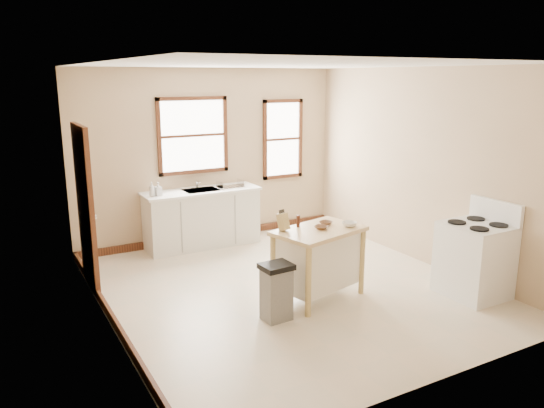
{
  "coord_description": "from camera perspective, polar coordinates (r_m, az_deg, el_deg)",
  "views": [
    {
      "loc": [
        -3.3,
        -5.5,
        2.67
      ],
      "look_at": [
        -0.02,
        0.4,
        1.04
      ],
      "focal_mm": 35.0,
      "sensor_mm": 36.0,
      "label": 1
    }
  ],
  "objects": [
    {
      "name": "kitchen_island",
      "position": [
        6.54,
        5.0,
        -6.39
      ],
      "size": [
        1.21,
        0.92,
        0.88
      ],
      "primitive_type": null,
      "rotation": [
        0.0,
        0.0,
        0.24
      ],
      "color": "#CCB878",
      "rests_on": "ground"
    },
    {
      "name": "wall_left",
      "position": [
        5.74,
        -17.81,
        0.15
      ],
      "size": [
        0.04,
        5.0,
        2.8
      ],
      "primitive_type": "cube",
      "color": "tan",
      "rests_on": "ground"
    },
    {
      "name": "bowl_a",
      "position": [
        6.4,
        5.33,
        -2.53
      ],
      "size": [
        0.22,
        0.22,
        0.04
      ],
      "primitive_type": "imported",
      "rotation": [
        0.0,
        0.0,
        0.58
      ],
      "color": "brown",
      "rests_on": "kitchen_island"
    },
    {
      "name": "door_left",
      "position": [
        7.07,
        -19.43,
        -0.43
      ],
      "size": [
        0.06,
        0.9,
        2.1
      ],
      "primitive_type": "cube",
      "color": "#391C0F",
      "rests_on": "ground"
    },
    {
      "name": "soap_bottle_a",
      "position": [
        8.09,
        -12.79,
        1.55
      ],
      "size": [
        0.1,
        0.1,
        0.22
      ],
      "primitive_type": "imported",
      "rotation": [
        0.0,
        0.0,
        -0.22
      ],
      "color": "#B2B2B2",
      "rests_on": "sink_counter"
    },
    {
      "name": "window_side",
      "position": [
        9.29,
        1.15,
        6.99
      ],
      "size": [
        0.77,
        0.06,
        1.37
      ],
      "primitive_type": null,
      "color": "#391C0F",
      "rests_on": "wall_back"
    },
    {
      "name": "floor",
      "position": [
        6.94,
        1.76,
        -9.02
      ],
      "size": [
        5.0,
        5.0,
        0.0
      ],
      "primitive_type": "plane",
      "color": "beige",
      "rests_on": "ground"
    },
    {
      "name": "trash_bin",
      "position": [
        5.98,
        0.47,
        -9.43
      ],
      "size": [
        0.35,
        0.3,
        0.66
      ],
      "primitive_type": null,
      "rotation": [
        0.0,
        0.0,
        0.05
      ],
      "color": "slate",
      "rests_on": "ground"
    },
    {
      "name": "soap_bottle_b",
      "position": [
        8.13,
        -12.14,
        1.59
      ],
      "size": [
        0.11,
        0.11,
        0.2
      ],
      "primitive_type": "imported",
      "rotation": [
        0.0,
        0.0,
        0.18
      ],
      "color": "#B2B2B2",
      "rests_on": "sink_counter"
    },
    {
      "name": "ceiling",
      "position": [
        6.41,
        1.95,
        14.76
      ],
      "size": [
        5.0,
        5.0,
        0.0
      ],
      "primitive_type": "plane",
      "rotation": [
        3.14,
        0.0,
        0.0
      ],
      "color": "white",
      "rests_on": "ground"
    },
    {
      "name": "bowl_c",
      "position": [
        6.54,
        8.32,
        -2.17
      ],
      "size": [
        0.25,
        0.25,
        0.06
      ],
      "primitive_type": "imported",
      "rotation": [
        0.0,
        0.0,
        0.56
      ],
      "color": "white",
      "rests_on": "kitchen_island"
    },
    {
      "name": "dish_rack",
      "position": [
        8.56,
        -4.49,
        2.1
      ],
      "size": [
        0.47,
        0.41,
        0.1
      ],
      "primitive_type": null,
      "rotation": [
        0.0,
        0.0,
        0.34
      ],
      "color": "silver",
      "rests_on": "sink_counter"
    },
    {
      "name": "baseboard_left",
      "position": [
        6.18,
        -16.62,
        -11.99
      ],
      "size": [
        0.04,
        5.0,
        0.12
      ],
      "primitive_type": "cube",
      "color": "#391C0F",
      "rests_on": "ground"
    },
    {
      "name": "pepper_grinder",
      "position": [
        6.45,
        2.84,
        -1.83
      ],
      "size": [
        0.06,
        0.06,
        0.15
      ],
      "primitive_type": "cylinder",
      "rotation": [
        0.0,
        0.0,
        0.34
      ],
      "color": "#3C1A10",
      "rests_on": "kitchen_island"
    },
    {
      "name": "sink_counter",
      "position": [
        8.55,
        -7.53,
        -1.5
      ],
      "size": [
        1.86,
        0.62,
        0.92
      ],
      "primitive_type": null,
      "color": "silver",
      "rests_on": "ground"
    },
    {
      "name": "knife_block",
      "position": [
        6.29,
        1.21,
        -1.99
      ],
      "size": [
        0.12,
        0.12,
        0.2
      ],
      "primitive_type": null,
      "rotation": [
        0.0,
        0.0,
        0.29
      ],
      "color": "tan",
      "rests_on": "kitchen_island"
    },
    {
      "name": "bowl_b",
      "position": [
        6.6,
        5.82,
        -2.03
      ],
      "size": [
        0.2,
        0.2,
        0.04
      ],
      "primitive_type": "imported",
      "rotation": [
        0.0,
        0.0,
        0.36
      ],
      "color": "brown",
      "rests_on": "kitchen_island"
    },
    {
      "name": "baseboard_back",
      "position": [
        9.01,
        -6.32,
        -3.32
      ],
      "size": [
        4.5,
        0.04,
        0.12
      ],
      "primitive_type": "cube",
      "color": "#391C0F",
      "rests_on": "ground"
    },
    {
      "name": "window_main",
      "position": [
        8.57,
        -8.5,
        7.29
      ],
      "size": [
        1.17,
        0.06,
        1.22
      ],
      "primitive_type": null,
      "color": "#391C0F",
      "rests_on": "wall_back"
    },
    {
      "name": "gas_stove",
      "position": [
        7.0,
        21.01,
        -4.6
      ],
      "size": [
        0.74,
        0.75,
        1.18
      ],
      "primitive_type": null,
      "color": "white",
      "rests_on": "ground"
    },
    {
      "name": "wall_back",
      "position": [
        8.74,
        -6.62,
        5.16
      ],
      "size": [
        4.5,
        0.04,
        2.8
      ],
      "primitive_type": "cube",
      "color": "tan",
      "rests_on": "ground"
    },
    {
      "name": "faucet",
      "position": [
        8.59,
        -8.1,
        2.45
      ],
      "size": [
        0.03,
        0.03,
        0.22
      ],
      "primitive_type": "cylinder",
      "color": "silver",
      "rests_on": "sink_counter"
    },
    {
      "name": "wall_right",
      "position": [
        7.91,
        16.01,
        3.84
      ],
      "size": [
        0.04,
        5.0,
        2.8
      ],
      "primitive_type": "cube",
      "color": "tan",
      "rests_on": "ground"
    }
  ]
}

